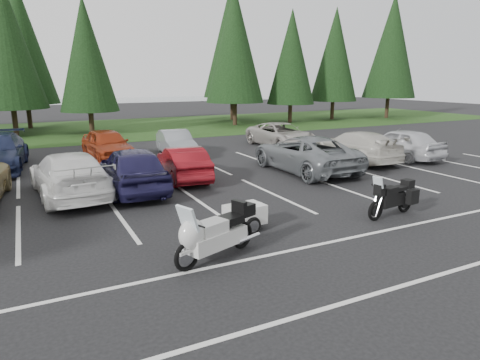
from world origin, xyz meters
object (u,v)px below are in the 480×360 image
car_near_7 (356,146)px  car_far_2 (107,145)px  car_far_4 (281,135)px  car_near_8 (400,143)px  car_near_3 (69,175)px  car_near_4 (132,169)px  car_near_6 (305,154)px  car_far_3 (176,143)px  touring_motorcycle (216,228)px  cargo_trailer (245,217)px  car_near_5 (183,163)px  adventure_motorcycle (392,195)px

car_near_7 → car_far_2: car_far_2 is taller
car_near_7 → car_far_4: size_ratio=1.00×
car_near_8 → car_far_4: car_near_8 is taller
car_near_7 → car_far_4: (-0.83, 5.54, -0.03)m
car_near_3 → car_near_4: size_ratio=1.10×
car_near_3 → car_near_6: size_ratio=0.94×
car_near_7 → car_far_3: bearing=-35.2°
car_near_8 → car_far_2: car_near_8 is taller
car_near_8 → touring_motorcycle: 15.23m
car_near_4 → car_near_6: 7.54m
car_far_4 → car_far_3: bearing=179.4°
car_near_6 → touring_motorcycle: bearing=43.8°
car_far_2 → car_far_4: 10.02m
car_near_7 → cargo_trailer: (-9.38, -6.22, -0.39)m
car_near_6 → car_near_8: bearing=-176.2°
car_near_4 → cargo_trailer: car_near_4 is taller
car_near_3 → car_near_8: car_near_3 is taller
car_near_6 → car_far_2: bearing=-42.6°
car_near_7 → car_far_4: car_near_7 is taller
car_near_4 → car_far_3: (3.72, 6.23, -0.16)m
cargo_trailer → car_near_3: bearing=117.9°
car_far_4 → car_near_8: bearing=-62.3°
car_far_2 → cargo_trailer: 12.23m
car_far_3 → cargo_trailer: (-1.95, -11.63, -0.32)m
car_far_4 → touring_motorcycle: 16.60m
cargo_trailer → car_near_4: bearing=101.7°
car_near_6 → car_near_3: bearing=-1.2°
cargo_trailer → car_near_8: bearing=19.4°
car_near_3 → car_near_6: car_near_6 is taller
car_near_3 → car_near_5: car_near_3 is taller
adventure_motorcycle → car_near_8: bearing=34.4°
car_far_3 → cargo_trailer: 11.80m
car_near_4 → car_far_3: car_near_4 is taller
touring_motorcycle → adventure_motorcycle: bearing=-15.5°
car_near_5 → car_far_4: size_ratio=0.80×
car_near_3 → touring_motorcycle: 7.52m
car_near_8 → car_far_2: (-13.38, 6.36, -0.00)m
car_near_3 → car_far_2: size_ratio=1.19×
car_near_6 → adventure_motorcycle: bearing=78.0°
car_far_4 → car_near_4: bearing=-150.0°
car_near_5 → car_near_4: bearing=28.7°
car_near_3 → car_far_4: size_ratio=1.05×
car_near_8 → car_near_3: bearing=-3.0°
car_far_2 → cargo_trailer: size_ratio=2.98×
car_near_7 → touring_motorcycle: 13.30m
car_far_3 → cargo_trailer: bearing=-94.0°
car_far_2 → car_far_3: bearing=-14.3°
car_near_6 → car_near_8: size_ratio=1.26×
car_near_7 → car_far_2: size_ratio=1.13×
car_far_3 → touring_motorcycle: (-3.44, -13.09, 0.06)m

